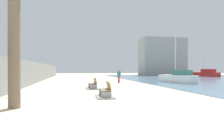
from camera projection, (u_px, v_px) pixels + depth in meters
ground_plane at (94, 83)px, 27.23m from camera, size 120.00×120.00×0.00m
seawall at (32, 73)px, 25.86m from camera, size 0.80×64.00×2.62m
bench_near at (105, 94)px, 13.32m from camera, size 1.18×2.14×0.98m
bench_far at (93, 86)px, 18.89m from camera, size 1.14×2.12×0.98m
person_walking at (119, 75)px, 26.68m from camera, size 0.38×0.42×1.73m
boat_mid_bay at (205, 74)px, 49.95m from camera, size 3.34×7.42×5.32m
boat_distant at (178, 78)px, 26.82m from camera, size 2.71×6.03×6.05m
pedestrian_sign at (14, 74)px, 13.49m from camera, size 0.85×0.08×2.37m
harbor_building at (162, 57)px, 58.65m from camera, size 12.00×6.00×10.16m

